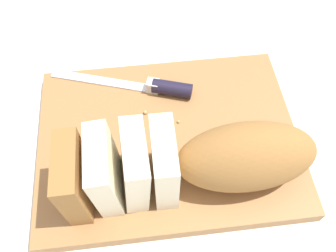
# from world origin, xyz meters

# --- Properties ---
(ground_plane) EXTENTS (3.00, 3.00, 0.00)m
(ground_plane) POSITION_xyz_m (0.00, 0.00, 0.00)
(ground_plane) COLOR silver
(cutting_board) EXTENTS (0.42, 0.32, 0.03)m
(cutting_board) POSITION_xyz_m (0.00, 0.00, 0.01)
(cutting_board) COLOR #9E6B3D
(cutting_board) RESTS_ON ground_plane
(bread_loaf) EXTENTS (0.35, 0.11, 0.11)m
(bread_loaf) POSITION_xyz_m (-0.03, 0.08, 0.08)
(bread_loaf) COLOR #996633
(bread_loaf) RESTS_ON cutting_board
(bread_knife) EXTENTS (0.24, 0.11, 0.02)m
(bread_knife) POSITION_xyz_m (0.00, -0.09, 0.04)
(bread_knife) COLOR silver
(bread_knife) RESTS_ON cutting_board
(crumb_near_knife) EXTENTS (0.00, 0.00, 0.00)m
(crumb_near_knife) POSITION_xyz_m (-0.02, -0.02, 0.03)
(crumb_near_knife) COLOR tan
(crumb_near_knife) RESTS_ON cutting_board
(crumb_near_loaf) EXTENTS (0.01, 0.01, 0.01)m
(crumb_near_loaf) POSITION_xyz_m (0.03, -0.05, 0.03)
(crumb_near_loaf) COLOR tan
(crumb_near_loaf) RESTS_ON cutting_board
(crumb_stray_left) EXTENTS (0.00, 0.00, 0.00)m
(crumb_stray_left) POSITION_xyz_m (-0.02, 0.07, 0.03)
(crumb_stray_left) COLOR tan
(crumb_stray_left) RESTS_ON cutting_board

